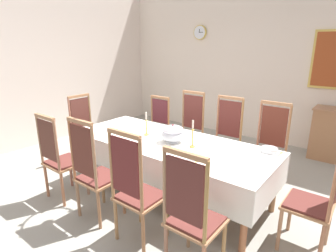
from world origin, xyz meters
TOP-DOWN VIEW (x-y plane):
  - ground at (0.00, 0.00)m, footprint 6.46×5.71m
  - back_wall at (0.00, 2.89)m, footprint 6.46×0.08m
  - left_wall at (-3.27, 0.00)m, footprint 0.08×5.71m
  - dining_table at (0.00, -0.09)m, footprint 2.71×1.07m
  - tablecloth at (0.00, -0.09)m, footprint 2.73×1.09m
  - chair_south_a at (-1.01, -1.03)m, footprint 0.44×0.42m
  - chair_north_a at (-1.01, 0.85)m, footprint 0.44×0.42m
  - chair_south_b at (-0.31, -1.03)m, footprint 0.44×0.42m
  - chair_north_b at (-0.31, 0.86)m, footprint 0.44×0.42m
  - chair_south_c at (0.34, -1.03)m, footprint 0.44×0.42m
  - chair_north_c at (0.34, 0.86)m, footprint 0.44×0.42m
  - chair_south_d at (0.99, -1.03)m, footprint 0.44×0.42m
  - chair_north_d at (0.99, 0.86)m, footprint 0.44×0.42m
  - chair_head_west at (-1.76, -0.09)m, footprint 0.42×0.44m
  - chair_head_east at (1.76, -0.09)m, footprint 0.42×0.44m
  - soup_tureen at (0.08, -0.09)m, footprint 0.30×0.30m
  - candlestick_west at (-0.37, -0.09)m, footprint 0.07×0.07m
  - candlestick_east at (0.37, -0.09)m, footprint 0.07×0.07m
  - bowl_near_left at (0.53, -0.45)m, footprint 0.18×0.18m
  - bowl_near_right at (1.15, 0.34)m, footprint 0.19×0.19m
  - spoon_primary at (0.65, -0.43)m, footprint 0.06×0.17m
  - spoon_secondary at (1.28, 0.37)m, footprint 0.03×0.18m
  - mounted_clock at (-1.36, 2.82)m, footprint 0.31×0.06m

SIDE VIEW (x-z plane):
  - ground at x=0.00m, z-range -0.04..0.00m
  - chair_north_a at x=-1.01m, z-range 0.02..1.09m
  - chair_head_west at x=-1.76m, z-range 0.01..1.15m
  - chair_south_a at x=-1.01m, z-range 0.01..1.15m
  - chair_head_east at x=1.76m, z-range 0.01..1.17m
  - chair_south_d at x=0.99m, z-range 0.00..1.19m
  - chair_south_b at x=-0.31m, z-range 0.00..1.21m
  - chair_north_c at x=0.34m, z-range 0.00..1.21m
  - chair_south_c at x=0.34m, z-range 0.00..1.21m
  - chair_north_d at x=0.99m, z-range 0.00..1.21m
  - chair_north_b at x=-0.31m, z-range 0.00..1.22m
  - tablecloth at x=0.00m, z-range 0.47..0.85m
  - dining_table at x=0.00m, z-range 0.31..1.06m
  - spoon_primary at x=0.65m, z-range 0.75..0.76m
  - spoon_secondary at x=1.28m, z-range 0.75..0.76m
  - bowl_near_left at x=0.53m, z-range 0.76..0.80m
  - bowl_near_right at x=1.15m, z-range 0.76..0.81m
  - soup_tureen at x=0.08m, z-range 0.75..0.99m
  - candlestick_west at x=-0.37m, z-range 0.72..1.04m
  - candlestick_east at x=0.37m, z-range 0.72..1.06m
  - back_wall at x=0.00m, z-range 0.00..3.48m
  - left_wall at x=-3.27m, z-range 0.00..3.48m
  - mounted_clock at x=-1.36m, z-range 2.04..2.36m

